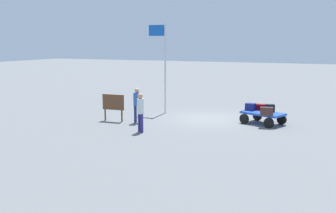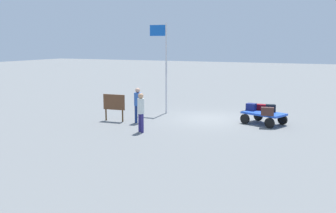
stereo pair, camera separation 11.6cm
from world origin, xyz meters
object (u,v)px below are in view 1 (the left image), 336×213
object	(u,v)px
luggage_cart	(263,115)
suitcase_dark	(270,108)
suitcase_olive	(250,107)
worker_lead	(140,110)
suitcase_tan	(261,107)
flagpole	(163,59)
worker_trailing	(137,102)
suitcase_grey	(267,111)
signboard	(113,104)

from	to	relation	value
luggage_cart	suitcase_dark	xyz separation A→B (m)	(-0.29, -0.33, 0.33)
suitcase_olive	worker_lead	size ratio (longest dim) A/B	0.28
suitcase_tan	worker_lead	xyz separation A→B (m)	(4.45, 4.82, 0.29)
worker_lead	flagpole	world-z (taller)	flagpole
suitcase_tan	worker_trailing	xyz separation A→B (m)	(5.63, 2.99, 0.33)
worker_lead	worker_trailing	distance (m)	2.18
suitcase_olive	suitcase_tan	xyz separation A→B (m)	(-0.47, -0.31, -0.03)
suitcase_grey	signboard	distance (m)	7.73
luggage_cart	worker_trailing	bearing A→B (deg)	21.73
suitcase_tan	worker_lead	world-z (taller)	worker_lead
luggage_cart	worker_trailing	world-z (taller)	worker_trailing
luggage_cart	suitcase_tan	xyz separation A→B (m)	(0.23, -0.65, 0.30)
suitcase_olive	worker_trailing	bearing A→B (deg)	27.41
luggage_cart	flagpole	size ratio (longest dim) A/B	0.45
suitcase_dark	suitcase_grey	distance (m)	1.08
suitcase_tan	suitcase_olive	bearing A→B (deg)	33.29
worker_lead	signboard	distance (m)	3.05
suitcase_olive	worker_trailing	distance (m)	5.82
luggage_cart	suitcase_tan	distance (m)	0.75
worker_lead	worker_trailing	bearing A→B (deg)	-57.28
suitcase_olive	worker_trailing	xyz separation A→B (m)	(5.16, 2.68, 0.30)
suitcase_grey	luggage_cart	bearing A→B (deg)	-66.44
worker_trailing	suitcase_dark	bearing A→B (deg)	-156.58
worker_trailing	flagpole	bearing A→B (deg)	-89.41
worker_lead	suitcase_tan	bearing A→B (deg)	-132.77
suitcase_grey	worker_trailing	xyz separation A→B (m)	(6.19, 1.58, 0.28)
suitcase_tan	suitcase_dark	bearing A→B (deg)	148.18
suitcase_dark	worker_trailing	distance (m)	6.71
suitcase_grey	suitcase_tan	distance (m)	1.51
luggage_cart	flagpole	distance (m)	6.53
suitcase_tan	flagpole	world-z (taller)	flagpole
suitcase_dark	suitcase_grey	world-z (taller)	suitcase_grey
suitcase_grey	suitcase_olive	bearing A→B (deg)	-46.63
worker_lead	worker_trailing	size ratio (longest dim) A/B	1.01
suitcase_grey	worker_lead	world-z (taller)	worker_lead
luggage_cart	signboard	xyz separation A→B (m)	(7.21, 2.46, 0.47)
suitcase_olive	signboard	size ratio (longest dim) A/B	0.37
suitcase_olive	flagpole	distance (m)	5.72
flagpole	signboard	bearing A→B (deg)	68.31
suitcase_grey	suitcase_tan	size ratio (longest dim) A/B	1.14
suitcase_dark	worker_trailing	xyz separation A→B (m)	(6.15, 2.66, 0.29)
suitcase_tan	flagpole	xyz separation A→B (m)	(5.66, -0.19, 2.38)
suitcase_dark	worker_trailing	bearing A→B (deg)	23.42
luggage_cart	signboard	distance (m)	7.63
worker_trailing	suitcase_olive	bearing A→B (deg)	-152.59
luggage_cart	flagpole	bearing A→B (deg)	-8.05
signboard	suitcase_grey	bearing A→B (deg)	-167.24
suitcase_olive	suitcase_tan	distance (m)	0.56
worker_trailing	signboard	xyz separation A→B (m)	(1.34, 0.12, -0.16)
suitcase_olive	signboard	xyz separation A→B (m)	(6.50, 2.80, 0.14)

